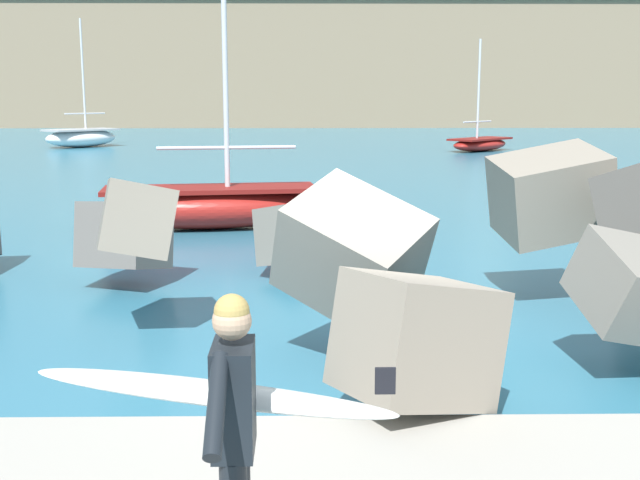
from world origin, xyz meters
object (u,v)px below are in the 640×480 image
(surfer_with_board, at_px, (230,419))
(boat_mid_left, at_px, (211,205))
(boat_near_centre, at_px, (480,143))
(boat_near_right, at_px, (81,137))

(surfer_with_board, relative_size, boat_mid_left, 0.36)
(boat_near_centre, relative_size, boat_near_right, 0.81)
(boat_near_right, relative_size, boat_mid_left, 1.28)
(boat_near_centre, bearing_deg, surfer_with_board, -104.09)
(boat_near_right, bearing_deg, boat_near_centre, -9.08)
(boat_near_centre, xyz_separation_m, boat_near_right, (-22.74, 3.63, 0.17))
(surfer_with_board, xyz_separation_m, boat_near_centre, (9.84, 39.18, -0.85))
(surfer_with_board, distance_m, boat_near_centre, 40.41)
(surfer_with_board, bearing_deg, boat_near_right, 106.77)
(boat_near_centre, height_order, boat_mid_left, boat_near_centre)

